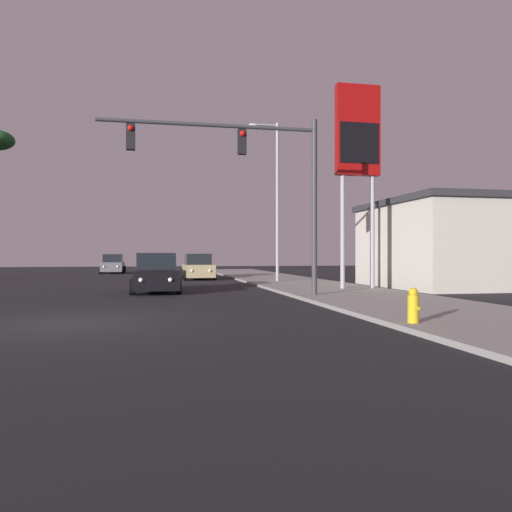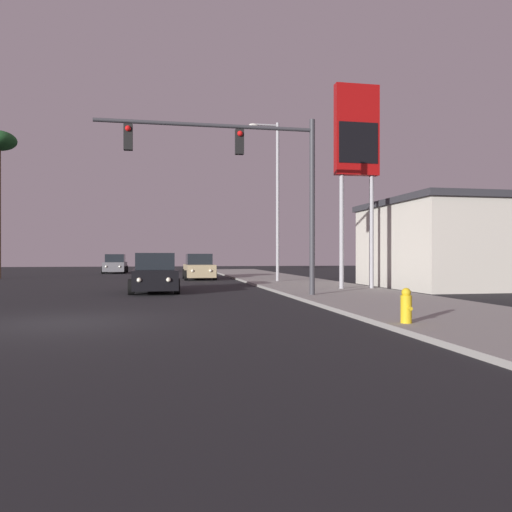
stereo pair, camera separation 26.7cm
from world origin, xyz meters
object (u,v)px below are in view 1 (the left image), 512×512
Objects in this scene: traffic_light_mast at (254,168)px; street_lamp at (275,193)px; fire_hydrant at (413,306)px; car_grey at (113,265)px; car_black at (156,274)px; car_tan at (198,268)px; gas_station_sign at (358,142)px.

street_lamp reaches higher than traffic_light_mast.
traffic_light_mast is 10.39× the size of fire_hydrant.
car_black is at bearing 98.69° from car_grey.
fire_hydrant is (-1.18, -17.68, -4.63)m from street_lamp.
car_grey is at bearing -64.09° from car_tan.
street_lamp is (6.65, 5.80, 4.36)m from car_black.
traffic_light_mast is at bearing 104.16° from fire_hydrant.
street_lamp is at bearing 86.17° from fire_hydrant.
street_lamp and gas_station_sign have the same top height.
street_lamp is (10.39, -18.10, 4.36)m from car_grey.
fire_hydrant is at bearing -93.83° from street_lamp.
car_grey is 1.00× the size of car_black.
car_black is 9.84m from street_lamp.
gas_station_sign reaches higher than traffic_light_mast.
car_tan is 14.78m from gas_station_sign.
street_lamp is 11.84× the size of fire_hydrant.
gas_station_sign is 12.91m from fire_hydrant.
car_tan is 0.55× the size of traffic_light_mast.
car_grey is at bearing -82.65° from car_black.
car_black is 0.55× the size of traffic_light_mast.
traffic_light_mast is at bearing 129.18° from car_black.
gas_station_sign is (6.06, -12.15, 5.86)m from car_tan.
car_black is 6.69m from traffic_light_mast.
car_black is 13.09m from fire_hydrant.
car_grey is 0.48× the size of gas_station_sign.
car_tan is at bearing -105.26° from car_black.
gas_station_sign is (8.78, -1.02, 5.86)m from car_black.
traffic_light_mast is (3.50, -4.06, 4.00)m from car_black.
car_grey is 36.95m from fire_hydrant.
car_black is at bearing 114.72° from fire_hydrant.
fire_hydrant is (1.97, -7.82, -4.27)m from traffic_light_mast.
street_lamp reaches higher than car_tan.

